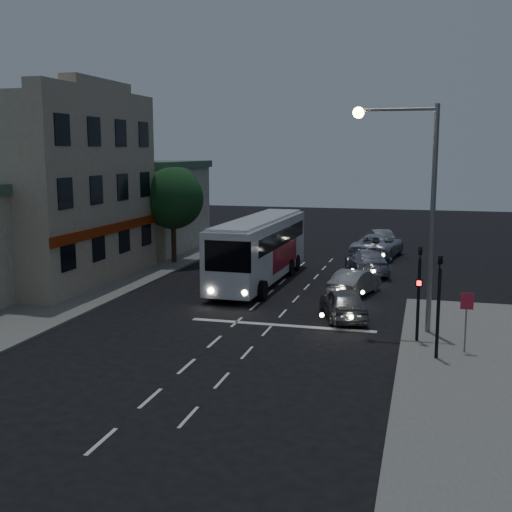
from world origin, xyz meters
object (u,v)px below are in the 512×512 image
(regulatory_sign, at_px, (466,312))
(street_tree, at_px, (173,195))
(tour_bus, at_px, (259,248))
(traffic_signal_main, at_px, (419,282))
(car_sedan_b, at_px, (367,262))
(car_extra, at_px, (380,238))
(car_suv, at_px, (343,303))
(streetlight, at_px, (416,192))
(traffic_signal_side, at_px, (439,294))
(car_sedan_c, at_px, (378,246))
(car_sedan_a, at_px, (355,282))

(regulatory_sign, height_order, street_tree, street_tree)
(tour_bus, relative_size, traffic_signal_main, 2.92)
(car_sedan_b, height_order, car_extra, car_sedan_b)
(car_suv, height_order, streetlight, streetlight)
(car_suv, height_order, traffic_signal_side, traffic_signal_side)
(traffic_signal_main, xyz_separation_m, traffic_signal_side, (0.70, -1.98, 0.00))
(car_sedan_c, bearing_deg, traffic_signal_main, 107.14)
(traffic_signal_side, bearing_deg, car_sedan_b, 103.66)
(street_tree, bearing_deg, car_sedan_a, -26.88)
(streetlight, bearing_deg, car_sedan_c, 98.41)
(car_sedan_a, bearing_deg, traffic_signal_main, 127.34)
(car_suv, height_order, traffic_signal_main, traffic_signal_main)
(tour_bus, xyz_separation_m, car_sedan_a, (5.56, -1.84, -1.30))
(car_sedan_a, relative_size, traffic_signal_side, 1.00)
(car_sedan_a, height_order, car_sedan_c, car_sedan_c)
(tour_bus, distance_m, traffic_signal_side, 15.08)
(traffic_signal_main, bearing_deg, car_extra, 97.29)
(traffic_signal_main, relative_size, street_tree, 0.66)
(car_suv, relative_size, traffic_signal_side, 0.99)
(traffic_signal_side, distance_m, streetlight, 4.84)
(car_extra, relative_size, traffic_signal_side, 0.99)
(car_extra, relative_size, streetlight, 0.45)
(traffic_signal_side, bearing_deg, car_sedan_a, 111.80)
(traffic_signal_side, bearing_deg, tour_bus, 129.09)
(car_suv, xyz_separation_m, traffic_signal_side, (3.93, -5.00, 1.73))
(car_extra, height_order, traffic_signal_side, traffic_signal_side)
(car_sedan_a, height_order, streetlight, streetlight)
(car_sedan_a, relative_size, streetlight, 0.46)
(car_extra, distance_m, street_tree, 17.41)
(tour_bus, height_order, car_sedan_c, tour_bus)
(tour_bus, relative_size, traffic_signal_side, 2.92)
(car_sedan_b, xyz_separation_m, streetlight, (2.93, -12.57, 5.02))
(street_tree, bearing_deg, regulatory_sign, -41.08)
(car_sedan_b, xyz_separation_m, regulatory_sign, (4.88, -15.01, 0.89))
(street_tree, bearing_deg, car_sedan_b, -1.15)
(car_sedan_a, height_order, street_tree, street_tree)
(car_sedan_b, distance_m, traffic_signal_side, 16.52)
(car_sedan_a, distance_m, regulatory_sign, 10.21)
(streetlight, bearing_deg, tour_bus, 135.85)
(tour_bus, height_order, car_suv, tour_bus)
(car_sedan_a, distance_m, traffic_signal_side, 10.76)
(street_tree, bearing_deg, traffic_signal_main, -42.03)
(traffic_signal_side, relative_size, regulatory_sign, 1.86)
(car_suv, height_order, car_sedan_a, car_suv)
(car_sedan_b, distance_m, street_tree, 13.18)
(streetlight, relative_size, street_tree, 1.45)
(car_sedan_a, bearing_deg, tour_bus, -3.34)
(regulatory_sign, bearing_deg, car_extra, 100.57)
(car_sedan_c, xyz_separation_m, street_tree, (-12.75, -6.11, 3.67))
(traffic_signal_side, height_order, regulatory_sign, traffic_signal_side)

